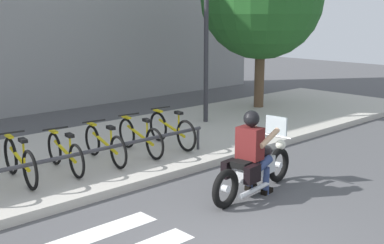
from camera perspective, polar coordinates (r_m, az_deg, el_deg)
The scene contains 10 objects.
sidewalk at distance 9.85m, azimuth -18.41°, elevation -5.07°, with size 24.00×4.40×0.15m, color #B7B2A8.
motorcycle at distance 8.20m, azimuth 7.27°, elevation -5.24°, with size 2.20×0.73×1.21m.
rider at distance 8.03m, azimuth 7.01°, elevation -2.89°, with size 0.67×0.59×1.43m.
bicycle_1 at distance 8.76m, azimuth -19.30°, elevation -4.30°, with size 0.48×1.66×0.80m.
bicycle_2 at distance 9.12m, azimuth -14.48°, elevation -3.49°, with size 0.48×1.61×0.74m.
bicycle_3 at distance 9.52m, azimuth -10.06°, elevation -2.58°, with size 0.48×1.69×0.75m.
bicycle_4 at distance 9.98m, azimuth -6.03°, elevation -1.72°, with size 0.48×1.72×0.77m.
bicycle_5 at distance 10.49m, azimuth -2.38°, elevation -0.90°, with size 0.48×1.71×0.80m.
bike_rack at distance 8.83m, azimuth -10.39°, elevation -3.26°, with size 4.79×0.07×0.49m.
street_lamp at distance 12.69m, azimuth 1.65°, elevation 9.98°, with size 0.28×0.28×3.89m.
Camera 1 is at (-3.80, -3.83, 2.93)m, focal length 46.11 mm.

